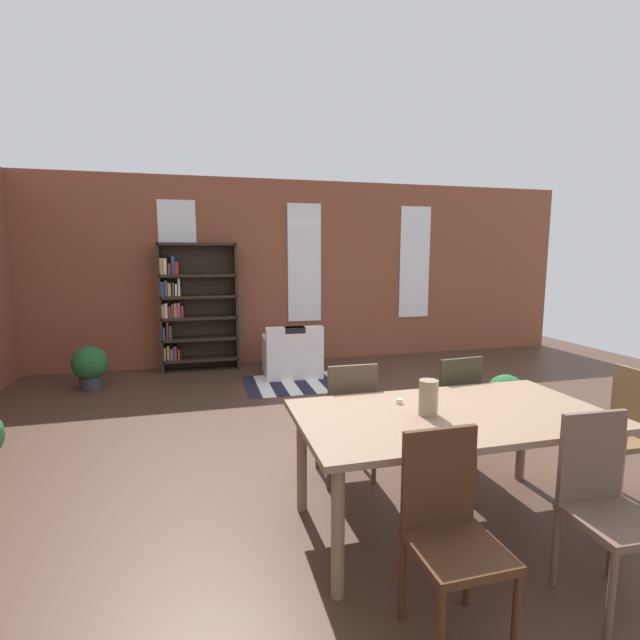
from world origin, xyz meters
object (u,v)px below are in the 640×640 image
Objects in this scene: dining_chair_near_left at (450,528)px; potted_plant_by_shelf at (90,365)px; vase_on_table at (428,398)px; dining_chair_far_left at (348,417)px; dining_table at (451,424)px; bookshelf_tall at (193,306)px; dining_chair_near_right at (605,502)px; dining_chair_head_right at (620,430)px; armchair_white at (292,356)px; potted_plant_window at (506,400)px; dining_chair_far_right at (451,407)px.

potted_plant_by_shelf is at bearing 117.85° from dining_chair_near_left.
vase_on_table is 0.23× the size of dining_chair_far_left.
dining_table is 4.96m from bookshelf_tall.
dining_chair_near_right is (0.61, -0.75, -0.37)m from vase_on_table.
dining_chair_near_right is 0.50× the size of bookshelf_tall.
dining_chair_head_right reaches higher than armchair_white.
potted_plant_by_shelf is (-3.38, 4.71, -0.20)m from dining_chair_near_right.
dining_chair_head_right reaches higher than potted_plant_window.
armchair_white is (-0.24, 3.98, -0.41)m from dining_table.
potted_plant_by_shelf is (-2.76, 3.97, -0.57)m from vase_on_table.
dining_chair_near_right reaches higher than dining_table.
dining_chair_far_left is at bearing 120.58° from dining_chair_near_right.
dining_chair_head_right is (1.35, -0.00, -0.18)m from dining_table.
dining_chair_far_left is at bearing -93.62° from armchair_white.
dining_chair_far_right is at bearing 0.02° from dining_chair_far_left.
potted_plant_window is (4.38, -2.58, -0.01)m from potted_plant_by_shelf.
dining_table reaches higher than potted_plant_window.
dining_chair_head_right is 1.40m from potted_plant_window.
dining_chair_head_right is at bearing 39.43° from dining_chair_near_right.
bookshelf_tall is 4.55m from potted_plant_window.
dining_chair_far_right is at bearing -78.06° from armchair_white.
dining_chair_far_left is 1.72× the size of potted_plant_window.
armchair_white is at bearing 111.74° from dining_chair_head_right.
armchair_white is 1.47× the size of potted_plant_by_shelf.
dining_chair_head_right is at bearing -68.26° from armchair_white.
armchair_white is (-0.68, 3.23, -0.23)m from dining_chair_far_right.
dining_chair_head_right is at bearing -93.99° from potted_plant_window.
bookshelf_tall is (-2.05, 5.44, 0.46)m from dining_chair_near_right.
dining_chair_far_left reaches higher than potted_plant_window.
potted_plant_by_shelf reaches higher than potted_plant_window.
dining_table is 2.06× the size of dining_chair_near_left.
potted_plant_by_shelf is (-3.38, 3.22, -0.20)m from dining_chair_far_right.
vase_on_table is 0.39× the size of potted_plant_by_shelf.
dining_table is 3.43× the size of potted_plant_by_shelf.
dining_table is at bearing 0.00° from vase_on_table.
dining_chair_head_right is at bearing -0.08° from dining_table.
dining_chair_far_right reaches higher than potted_plant_window.
potted_plant_by_shelf is (-1.33, -0.72, -0.67)m from bookshelf_tall.
armchair_white is at bearing 122.95° from potted_plant_window.
potted_plant_by_shelf is at bearing 149.47° from potted_plant_window.
bookshelf_tall is at bearing 122.26° from dining_chair_head_right.
potted_plant_by_shelf is at bearing 124.88° from vase_on_table.
dining_table is 2.34× the size of armchair_white.
vase_on_table is at bearing 69.92° from dining_chair_near_left.
dining_chair_far_right is (0.45, 0.75, -0.18)m from dining_table.
vase_on_table is at bearing -55.12° from potted_plant_by_shelf.
dining_chair_far_right and dining_chair_head_right have the same top height.
bookshelf_tall is at bearing 117.55° from dining_chair_far_right.
armchair_white is (1.37, -0.70, -0.70)m from bookshelf_tall.
potted_plant_by_shelf is (-2.93, 3.97, -0.38)m from dining_table.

